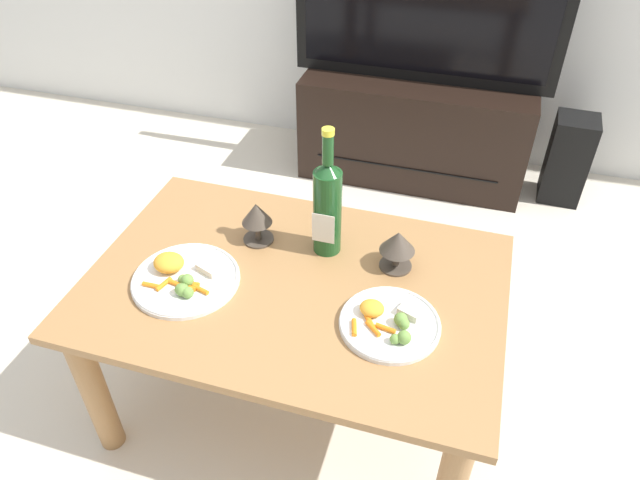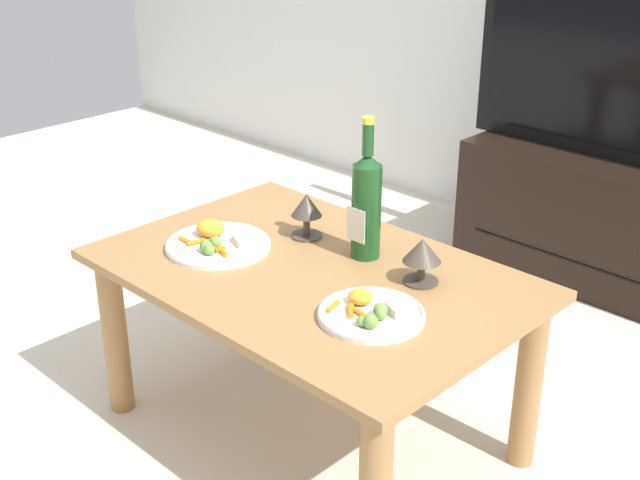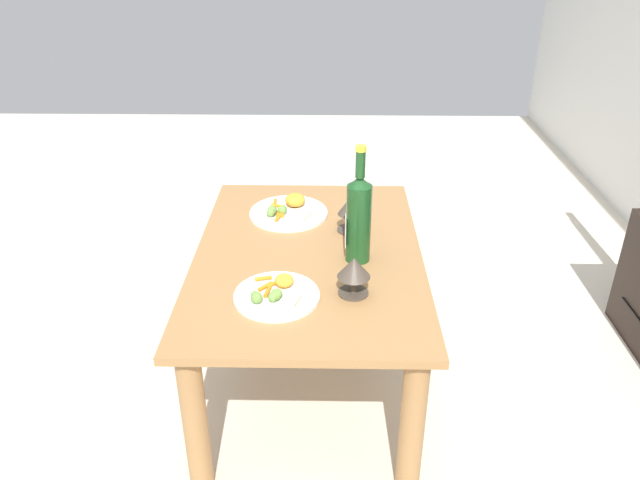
# 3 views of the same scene
# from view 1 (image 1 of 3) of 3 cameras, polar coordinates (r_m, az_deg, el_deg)

# --- Properties ---
(ground_plane) EXTENTS (6.40, 6.40, 0.00)m
(ground_plane) POSITION_cam_1_polar(r_m,az_deg,el_deg) (1.93, -2.11, -15.15)
(ground_plane) COLOR beige
(dining_table) EXTENTS (1.09, 0.73, 0.51)m
(dining_table) POSITION_cam_1_polar(r_m,az_deg,el_deg) (1.61, -2.46, -6.54)
(dining_table) COLOR #9E7042
(dining_table) RESTS_ON ground_plane
(tv_stand) EXTENTS (1.03, 0.41, 0.48)m
(tv_stand) POSITION_cam_1_polar(r_m,az_deg,el_deg) (2.82, 9.20, 10.67)
(tv_stand) COLOR black
(tv_stand) RESTS_ON ground_plane
(tv_screen) EXTENTS (1.13, 0.05, 0.61)m
(tv_screen) POSITION_cam_1_polar(r_m,az_deg,el_deg) (2.61, 10.49, 21.22)
(tv_screen) COLOR black
(tv_screen) RESTS_ON tv_stand
(floor_speaker) EXTENTS (0.18, 0.18, 0.40)m
(floor_speaker) POSITION_cam_1_polar(r_m,az_deg,el_deg) (2.85, 22.99, 7.27)
(floor_speaker) COLOR black
(floor_speaker) RESTS_ON ground_plane
(wine_bottle) EXTENTS (0.08, 0.08, 0.38)m
(wine_bottle) POSITION_cam_1_polar(r_m,az_deg,el_deg) (1.55, 0.73, 3.46)
(wine_bottle) COLOR #19471E
(wine_bottle) RESTS_ON dining_table
(goblet_left) EXTENTS (0.09, 0.09, 0.13)m
(goblet_left) POSITION_cam_1_polar(r_m,az_deg,el_deg) (1.63, -6.20, 2.32)
(goblet_left) COLOR #473D33
(goblet_left) RESTS_ON dining_table
(goblet_right) EXTENTS (0.10, 0.10, 0.12)m
(goblet_right) POSITION_cam_1_polar(r_m,az_deg,el_deg) (1.55, 7.58, -0.38)
(goblet_right) COLOR #473D33
(goblet_right) RESTS_ON dining_table
(dinner_plate_left) EXTENTS (0.28, 0.28, 0.06)m
(dinner_plate_left) POSITION_cam_1_polar(r_m,az_deg,el_deg) (1.58, -13.11, -3.55)
(dinner_plate_left) COLOR white
(dinner_plate_left) RESTS_ON dining_table
(dinner_plate_right) EXTENTS (0.25, 0.25, 0.05)m
(dinner_plate_right) POSITION_cam_1_polar(r_m,az_deg,el_deg) (1.43, 6.80, -7.97)
(dinner_plate_right) COLOR white
(dinner_plate_right) RESTS_ON dining_table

